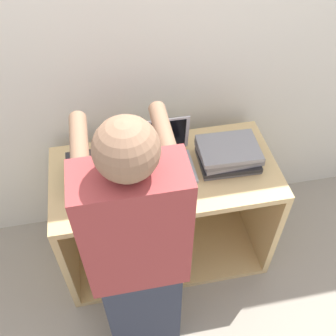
# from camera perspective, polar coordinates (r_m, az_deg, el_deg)

# --- Properties ---
(ground_plane) EXTENTS (12.00, 12.00, 0.00)m
(ground_plane) POSITION_cam_1_polar(r_m,az_deg,el_deg) (2.55, 0.94, -17.21)
(ground_plane) COLOR #9E9384
(wall_back) EXTENTS (8.00, 0.05, 2.40)m
(wall_back) POSITION_cam_1_polar(r_m,az_deg,el_deg) (2.11, -2.65, 15.60)
(wall_back) COLOR silver
(wall_back) RESTS_ON ground_plane
(cart) EXTENTS (1.21, 0.60, 0.77)m
(cart) POSITION_cam_1_polar(r_m,az_deg,el_deg) (2.42, -0.74, -5.38)
(cart) COLOR tan
(cart) RESTS_ON ground_plane
(laptop_open) EXTENTS (0.31, 0.27, 0.25)m
(laptop_open) POSITION_cam_1_polar(r_m,az_deg,el_deg) (2.07, -0.71, 1.39)
(laptop_open) COLOR #B7B7BC
(laptop_open) RESTS_ON cart
(laptop_stack_left) EXTENTS (0.33, 0.25, 0.12)m
(laptop_stack_left) POSITION_cam_1_polar(r_m,az_deg,el_deg) (2.02, -9.98, -0.62)
(laptop_stack_left) COLOR #232326
(laptop_stack_left) RESTS_ON cart
(laptop_stack_right) EXTENTS (0.33, 0.26, 0.12)m
(laptop_stack_right) POSITION_cam_1_polar(r_m,az_deg,el_deg) (2.10, 8.76, 2.01)
(laptop_stack_right) COLOR slate
(laptop_stack_right) RESTS_ON cart
(person) EXTENTS (0.40, 0.52, 1.59)m
(person) POSITION_cam_1_polar(r_m,az_deg,el_deg) (1.72, -4.28, -13.74)
(person) COLOR #2D3342
(person) RESTS_ON ground_plane
(inventory_tag) EXTENTS (0.06, 0.02, 0.01)m
(inventory_tag) POSITION_cam_1_polar(r_m,az_deg,el_deg) (1.93, -10.17, -0.67)
(inventory_tag) COLOR red
(inventory_tag) RESTS_ON laptop_stack_left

